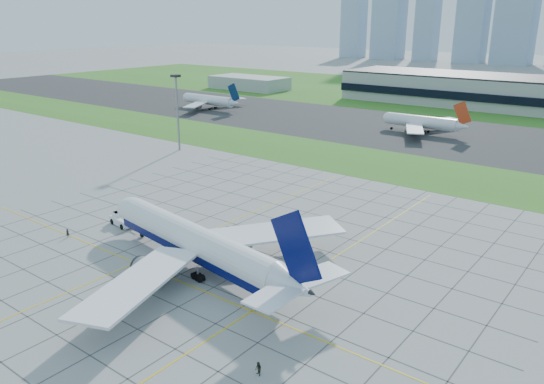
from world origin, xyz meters
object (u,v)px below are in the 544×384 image
at_px(light_mast, 177,103).
at_px(pushback_tug, 122,220).
at_px(distant_jet_1, 423,122).
at_px(crew_far, 258,369).
at_px(crew_near, 68,233).
at_px(airliner, 196,243).
at_px(distant_jet_0, 209,100).

relative_size(light_mast, pushback_tug, 2.65).
xyz_separation_m(pushback_tug, distant_jet_1, (13.03, 134.74, 3.30)).
height_order(light_mast, crew_far, light_mast).
relative_size(pushback_tug, crew_near, 5.24).
bearing_deg(pushback_tug, airliner, -1.10).
height_order(pushback_tug, distant_jet_0, distant_jet_0).
xyz_separation_m(crew_far, distant_jet_1, (-43.35, 156.90, 3.53)).
xyz_separation_m(crew_far, distant_jet_0, (-152.22, 149.01, 3.54)).
bearing_deg(crew_near, light_mast, 44.89).
distance_m(light_mast, airliner, 93.82).
bearing_deg(airliner, crew_near, -159.53).
bearing_deg(crew_near, crew_far, -85.44).
bearing_deg(distant_jet_1, crew_near, -96.30).
height_order(airliner, distant_jet_1, airliner).
relative_size(airliner, distant_jet_1, 1.31).
xyz_separation_m(distant_jet_0, distant_jet_1, (108.87, 7.90, -0.00)).
height_order(pushback_tug, distant_jet_1, distant_jet_1).
xyz_separation_m(airliner, crew_near, (-31.18, -6.50, -3.88)).
relative_size(crew_near, crew_far, 0.97).
bearing_deg(pushback_tug, distant_jet_0, 135.77).
bearing_deg(distant_jet_0, light_mast, -52.75).
bearing_deg(airliner, light_mast, 147.68).
distance_m(airliner, crew_far, 33.40).
bearing_deg(distant_jet_1, crew_far, -74.56).
xyz_separation_m(crew_near, distant_jet_1, (16.13, 146.09, 3.56)).
height_order(distant_jet_0, distant_jet_1, same).
relative_size(pushback_tug, distant_jet_0, 0.23).
bearing_deg(light_mast, crew_far, -38.51).
bearing_deg(light_mast, pushback_tug, -53.15).
height_order(light_mast, distant_jet_0, light_mast).
distance_m(airliner, pushback_tug, 28.73).
bearing_deg(distant_jet_1, pushback_tug, -95.52).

